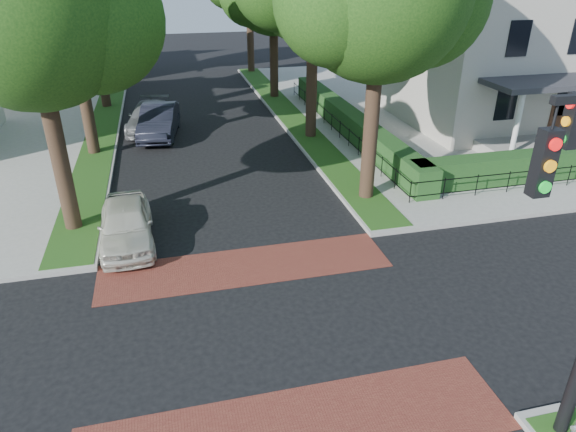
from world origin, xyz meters
The scene contains 13 objects.
ground centered at (0.00, 0.00, 0.00)m, with size 120.00×120.00×0.00m, color black.
sidewalk_ne centered at (19.50, 19.00, 0.07)m, with size 30.00×30.00×0.15m, color gray.
crosswalk_far centered at (0.00, 3.20, 0.01)m, with size 9.00×2.20×0.01m, color maroon.
crosswalk_near centered at (0.00, -3.20, 0.01)m, with size 9.00×2.20×0.01m, color maroon.
grass_strip_ne centered at (5.40, 19.10, 0.16)m, with size 1.60×29.80×0.02m, color #1B4112.
grass_strip_nw centered at (-5.40, 19.10, 0.16)m, with size 1.60×29.80×0.02m, color #1B4112.
tree_left_near centered at (-5.40, 7.23, 7.27)m, with size 7.50×6.45×10.20m.
hedge_main_road centered at (7.70, 15.00, 0.75)m, with size 1.00×18.00×1.20m, color #17441C.
fence_main_road centered at (6.90, 15.00, 0.60)m, with size 0.06×18.00×0.90m, color black, non-canonical shape.
house_victorian centered at (17.51, 15.92, 6.02)m, with size 13.00×13.05×12.48m.
parked_car_front centered at (-3.60, 5.61, 0.73)m, with size 1.72×4.27×1.45m, color beige.
parked_car_middle centered at (-2.30, 17.34, 0.83)m, with size 1.76×5.04×1.66m, color black.
parked_car_rear centered at (-2.84, 18.74, 0.71)m, with size 2.00×4.91×1.43m, color slate.
Camera 1 is at (-1.95, -10.37, 8.65)m, focal length 32.00 mm.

